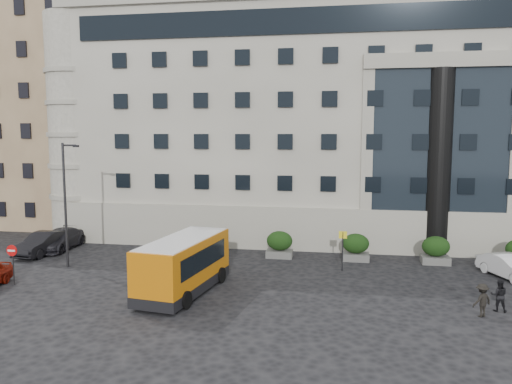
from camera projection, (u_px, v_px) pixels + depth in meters
ground at (241, 291)px, 27.33m from camera, size 120.00×120.00×0.00m
civic_building at (349, 129)px, 46.84m from camera, size 44.00×24.00×18.00m
entrance_column at (438, 164)px, 34.69m from camera, size 1.80×1.80×13.00m
apartment_near at (44, 119)px, 49.68m from camera, size 14.00×14.00×20.00m
apartment_far at (100, 116)px, 67.69m from camera, size 13.00×13.00×22.00m
hedge_a at (207, 241)px, 35.51m from camera, size 1.80×1.26×1.84m
hedge_b at (280, 244)px, 34.66m from camera, size 1.80×1.26×1.84m
hedge_c at (356, 247)px, 33.81m from camera, size 1.80×1.26×1.84m
hedge_d at (436, 250)px, 32.96m from camera, size 1.80×1.26×1.84m
street_lamp at (66, 200)px, 31.71m from camera, size 1.16×0.18×8.00m
bus_stop_sign at (343, 244)px, 31.12m from camera, size 0.50×0.08×2.52m
no_entry_sign at (12, 256)px, 28.25m from camera, size 0.64×0.16×2.32m
minibus at (184, 263)px, 26.85m from camera, size 3.53×7.45×2.99m
red_truck at (131, 211)px, 47.42m from camera, size 2.21×4.62×2.48m
parked_car_b at (43, 243)px, 35.55m from camera, size 2.08×4.90×1.57m
parked_car_c at (60, 239)px, 37.10m from camera, size 2.31×5.20×1.48m
parked_car_d at (144, 224)px, 43.36m from camera, size 2.57×5.48×1.52m
white_taxi at (509, 267)px, 29.72m from camera, size 3.03×4.43×1.38m
pedestrian_b at (499, 295)px, 24.13m from camera, size 0.88×0.74×1.60m
pedestrian_c at (482, 300)px, 23.41m from camera, size 1.19×1.05×1.59m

